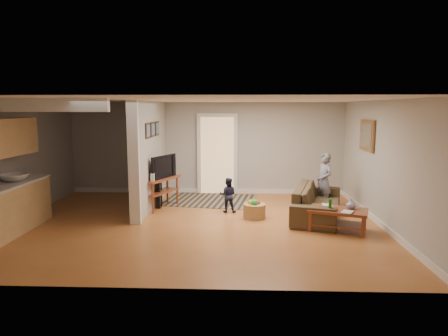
{
  "coord_description": "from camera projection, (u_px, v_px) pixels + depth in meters",
  "views": [
    {
      "loc": [
        0.9,
        -7.9,
        2.34
      ],
      "look_at": [
        0.58,
        0.34,
        1.1
      ],
      "focal_mm": 32.0,
      "sensor_mm": 36.0,
      "label": 1
    }
  ],
  "objects": [
    {
      "name": "coffee_table",
      "position": [
        339.0,
        214.0,
        7.65
      ],
      "size": [
        1.24,
        0.96,
        0.64
      ],
      "rotation": [
        0.0,
        0.0,
        -0.34
      ],
      "color": "maroon",
      "rests_on": "ground"
    },
    {
      "name": "speaker_right",
      "position": [
        160.0,
        185.0,
        9.53
      ],
      "size": [
        0.12,
        0.12,
        1.06
      ],
      "primitive_type": "cube",
      "rotation": [
        0.0,
        0.0,
        0.11
      ],
      "color": "black",
      "rests_on": "ground"
    },
    {
      "name": "speaker_left",
      "position": [
        158.0,
        185.0,
        9.33
      ],
      "size": [
        0.12,
        0.12,
        1.1
      ],
      "primitive_type": "cube",
      "rotation": [
        0.0,
        0.0,
        -0.05
      ],
      "color": "black",
      "rests_on": "ground"
    },
    {
      "name": "tv_console",
      "position": [
        161.0,
        181.0,
        9.34
      ],
      "size": [
        0.86,
        1.23,
        0.99
      ],
      "rotation": [
        0.0,
        0.0,
        -0.42
      ],
      "color": "maroon",
      "rests_on": "ground"
    },
    {
      "name": "ground",
      "position": [
        195.0,
        223.0,
        8.19
      ],
      "size": [
        7.5,
        7.5,
        0.0
      ],
      "primitive_type": "plane",
      "color": "#945925",
      "rests_on": "ground"
    },
    {
      "name": "toddler",
      "position": [
        228.0,
        212.0,
        9.07
      ],
      "size": [
        0.41,
        0.33,
        0.79
      ],
      "primitive_type": "imported",
      "rotation": [
        0.0,
        0.0,
        3.06
      ],
      "color": "#1B1D38",
      "rests_on": "ground"
    },
    {
      "name": "toy_basket",
      "position": [
        254.0,
        210.0,
        8.54
      ],
      "size": [
        0.48,
        0.48,
        0.43
      ],
      "color": "olive",
      "rests_on": "ground"
    },
    {
      "name": "sofa",
      "position": [
        317.0,
        216.0,
        8.7
      ],
      "size": [
        1.47,
        2.45,
        0.67
      ],
      "primitive_type": "imported",
      "rotation": [
        0.0,
        0.0,
        1.3
      ],
      "color": "#4C3F26",
      "rests_on": "ground"
    },
    {
      "name": "room_shell",
      "position": [
        146.0,
        150.0,
        8.43
      ],
      "size": [
        7.54,
        6.02,
        2.52
      ],
      "color": "#B4B2AD",
      "rests_on": "ground"
    },
    {
      "name": "area_rug",
      "position": [
        209.0,
        200.0,
        10.25
      ],
      "size": [
        2.52,
        2.0,
        0.01
      ],
      "primitive_type": "cube",
      "rotation": [
        0.0,
        0.0,
        -0.15
      ],
      "color": "black",
      "rests_on": "ground"
    },
    {
      "name": "child",
      "position": [
        323.0,
        208.0,
        9.42
      ],
      "size": [
        0.47,
        0.56,
        1.31
      ],
      "primitive_type": "imported",
      "rotation": [
        0.0,
        0.0,
        -1.17
      ],
      "color": "slate",
      "rests_on": "ground"
    }
  ]
}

